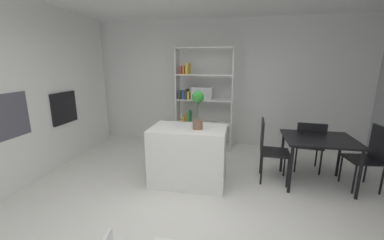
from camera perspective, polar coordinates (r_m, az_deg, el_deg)
ground_plane at (r=3.24m, az=0.05°, el=-21.20°), size 9.05×9.05×0.00m
back_partition at (r=5.50m, az=5.86°, el=8.74°), size 6.59×0.06×2.79m
built_in_oven at (r=4.94m, az=-28.31°, el=2.60°), size 0.06×0.60×0.57m
kitchen_island at (r=3.74m, az=-0.85°, el=-8.46°), size 1.14×0.71×0.89m
potted_plant_on_island at (r=3.45m, az=1.39°, el=3.24°), size 0.18×0.18×0.56m
open_bookshelf at (r=5.15m, az=1.91°, el=5.20°), size 1.20×0.36×2.15m
dining_table at (r=4.08m, az=28.14°, el=-4.95°), size 1.01×0.83×0.75m
dining_chair_far at (r=4.51m, az=26.28°, el=-4.80°), size 0.49×0.47×0.89m
dining_chair_island_side at (r=3.95m, az=17.80°, el=-5.80°), size 0.46×0.47×0.98m
dining_chair_window_side at (r=4.39m, az=37.09°, el=-6.35°), size 0.49×0.48×0.96m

